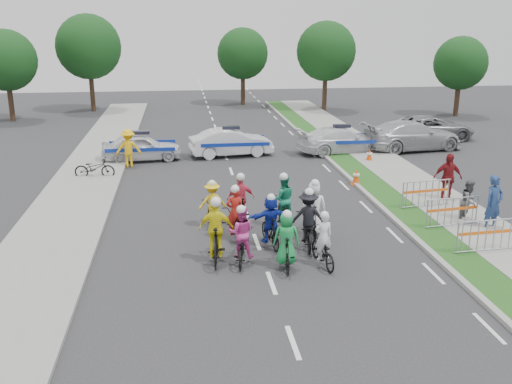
{
  "coord_description": "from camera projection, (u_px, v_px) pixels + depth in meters",
  "views": [
    {
      "loc": [
        -2.27,
        -13.86,
        6.8
      ],
      "look_at": [
        0.23,
        4.9,
        1.1
      ],
      "focal_mm": 40.0,
      "sensor_mm": 36.0,
      "label": 1
    }
  ],
  "objects": [
    {
      "name": "sidewalk_right",
      "position": [
        453.0,
        210.0,
        21.09
      ],
      "size": [
        2.4,
        60.0,
        0.13
      ],
      "primitive_type": "cube",
      "color": "gray",
      "rests_on": "ground"
    },
    {
      "name": "ground",
      "position": [
        271.0,
        283.0,
        15.4
      ],
      "size": [
        90.0,
        90.0,
        0.0
      ],
      "primitive_type": "plane",
      "color": "#28282B",
      "rests_on": "ground"
    },
    {
      "name": "barrier_1",
      "position": [
        452.0,
        213.0,
        19.23
      ],
      "size": [
        2.05,
        0.74,
        1.12
      ],
      "primitive_type": null,
      "rotation": [
        0.0,
        0.0,
        0.12
      ],
      "color": "#A5A8AD",
      "rests_on": "ground"
    },
    {
      "name": "tree_2",
      "position": [
        461.0,
        63.0,
        41.25
      ],
      "size": [
        3.85,
        3.85,
        5.77
      ],
      "color": "#382619",
      "rests_on": "ground"
    },
    {
      "name": "spectator_0",
      "position": [
        494.0,
        203.0,
        18.99
      ],
      "size": [
        0.81,
        0.65,
        1.92
      ],
      "primitive_type": "imported",
      "rotation": [
        0.0,
        0.0,
        0.32
      ],
      "color": "navy",
      "rests_on": "ground"
    },
    {
      "name": "rider_0",
      "position": [
        323.0,
        247.0,
        16.37
      ],
      "size": [
        0.8,
        1.71,
        1.68
      ],
      "rotation": [
        0.0,
        0.0,
        3.28
      ],
      "color": "black",
      "rests_on": "ground"
    },
    {
      "name": "cone_0",
      "position": [
        356.0,
        177.0,
        24.51
      ],
      "size": [
        0.4,
        0.4,
        0.7
      ],
      "color": "#F24C0C",
      "rests_on": "ground"
    },
    {
      "name": "tree_1",
      "position": [
        326.0,
        51.0,
        43.7
      ],
      "size": [
        4.55,
        4.55,
        6.82
      ],
      "color": "#382619",
      "rests_on": "ground"
    },
    {
      "name": "rider_3",
      "position": [
        216.0,
        237.0,
        16.55
      ],
      "size": [
        1.06,
        1.97,
        2.02
      ],
      "rotation": [
        0.0,
        0.0,
        3.03
      ],
      "color": "black",
      "rests_on": "ground"
    },
    {
      "name": "police_car_1",
      "position": [
        231.0,
        142.0,
        29.71
      ],
      "size": [
        4.46,
        2.08,
        1.41
      ],
      "primitive_type": "imported",
      "rotation": [
        0.0,
        0.0,
        1.71
      ],
      "color": "silver",
      "rests_on": "ground"
    },
    {
      "name": "spectator_1",
      "position": [
        469.0,
        201.0,
        19.88
      ],
      "size": [
        0.94,
        0.91,
        1.53
      ],
      "primitive_type": "imported",
      "rotation": [
        0.0,
        0.0,
        0.64
      ],
      "color": "#535358",
      "rests_on": "ground"
    },
    {
      "name": "tree_3",
      "position": [
        89.0,
        47.0,
        43.22
      ],
      "size": [
        4.9,
        4.9,
        7.35
      ],
      "color": "#382619",
      "rests_on": "ground"
    },
    {
      "name": "rider_7",
      "position": [
        314.0,
        214.0,
        18.63
      ],
      "size": [
        0.87,
        1.89,
        1.93
      ],
      "rotation": [
        0.0,
        0.0,
        3.01
      ],
      "color": "black",
      "rests_on": "ground"
    },
    {
      "name": "barrier_0",
      "position": [
        486.0,
        237.0,
        17.11
      ],
      "size": [
        2.03,
        0.64,
        1.12
      ],
      "primitive_type": null,
      "rotation": [
        0.0,
        0.0,
        0.07
      ],
      "color": "#A5A8AD",
      "rests_on": "ground"
    },
    {
      "name": "spectator_2",
      "position": [
        448.0,
        178.0,
        22.07
      ],
      "size": [
        1.16,
        0.54,
        1.93
      ],
      "primitive_type": "imported",
      "rotation": [
        0.0,
        0.0,
        -0.06
      ],
      "color": "maroon",
      "rests_on": "ground"
    },
    {
      "name": "rider_9",
      "position": [
        241.0,
        205.0,
        19.53
      ],
      "size": [
        1.0,
        1.86,
        1.9
      ],
      "rotation": [
        0.0,
        0.0,
        3.27
      ],
      "color": "black",
      "rests_on": "ground"
    },
    {
      "name": "cone_1",
      "position": [
        369.0,
        156.0,
        28.39
      ],
      "size": [
        0.4,
        0.4,
        0.7
      ],
      "color": "#F24C0C",
      "rests_on": "ground"
    },
    {
      "name": "civilian_sedan",
      "position": [
        412.0,
        135.0,
        31.05
      ],
      "size": [
        5.76,
        3.03,
        1.59
      ],
      "primitive_type": "imported",
      "rotation": [
        0.0,
        0.0,
        1.72
      ],
      "color": "#ACACB1",
      "rests_on": "ground"
    },
    {
      "name": "tree_4",
      "position": [
        243.0,
        54.0,
        46.84
      ],
      "size": [
        4.2,
        4.2,
        6.3
      ],
      "color": "#382619",
      "rests_on": "ground"
    },
    {
      "name": "marshal_hiviz",
      "position": [
        129.0,
        148.0,
        27.41
      ],
      "size": [
        1.2,
        0.71,
        1.83
      ],
      "primitive_type": "imported",
      "rotation": [
        0.0,
        0.0,
        3.17
      ],
      "color": "yellow",
      "rests_on": "ground"
    },
    {
      "name": "barrier_2",
      "position": [
        426.0,
        195.0,
        21.27
      ],
      "size": [
        2.05,
        0.76,
        1.12
      ],
      "primitive_type": null,
      "rotation": [
        0.0,
        0.0,
        0.13
      ],
      "color": "#A5A8AD",
      "rests_on": "ground"
    },
    {
      "name": "grass_strip",
      "position": [
        406.0,
        213.0,
        20.86
      ],
      "size": [
        1.2,
        60.0,
        0.11
      ],
      "primitive_type": "cube",
      "color": "#1F4716",
      "rests_on": "ground"
    },
    {
      "name": "tree_0",
      "position": [
        6.0,
        60.0,
        39.0
      ],
      "size": [
        4.2,
        4.2,
        6.3
      ],
      "color": "#382619",
      "rests_on": "ground"
    },
    {
      "name": "rider_8",
      "position": [
        283.0,
        207.0,
        19.44
      ],
      "size": [
        0.81,
        1.9,
        1.93
      ],
      "rotation": [
        0.0,
        0.0,
        3.13
      ],
      "color": "black",
      "rests_on": "ground"
    },
    {
      "name": "sidewalk_left",
      "position": [
        59.0,
        228.0,
        19.31
      ],
      "size": [
        3.0,
        60.0,
        0.13
      ],
      "primitive_type": "cube",
      "color": "gray",
      "rests_on": "ground"
    },
    {
      "name": "police_car_2",
      "position": [
        341.0,
        140.0,
        30.4
      ],
      "size": [
        4.96,
        2.66,
        1.37
      ],
      "primitive_type": "imported",
      "rotation": [
        0.0,
        0.0,
        1.74
      ],
      "color": "silver",
      "rests_on": "ground"
    },
    {
      "name": "rider_1",
      "position": [
        286.0,
        245.0,
        16.13
      ],
      "size": [
        0.78,
        1.73,
        1.79
      ],
      "rotation": [
        0.0,
        0.0,
        3.06
      ],
      "color": "black",
      "rests_on": "ground"
    },
    {
      "name": "rider_2",
      "position": [
        241.0,
        241.0,
        16.54
      ],
      "size": [
        0.88,
        1.83,
        1.79
      ],
      "rotation": [
        0.0,
        0.0,
        2.98
      ],
      "color": "black",
      "rests_on": "ground"
    },
    {
      "name": "parked_bike",
      "position": [
        95.0,
        168.0,
        25.51
      ],
      "size": [
        1.82,
        0.74,
        0.94
      ],
      "primitive_type": "imported",
      "rotation": [
        0.0,
        0.0,
        1.5
      ],
      "color": "black",
      "rests_on": "ground"
    },
    {
      "name": "rider_10",
      "position": [
        212.0,
        209.0,
        19.39
      ],
      "size": [
        1.01,
        1.73,
        1.7
      ],
      "rotation": [
        0.0,
        0.0,
        3.28
      ],
      "color": "black",
      "rests_on": "ground"
    },
    {
      "name": "rider_4",
      "position": [
        308.0,
        224.0,
        17.67
      ],
      "size": [
        1.15,
        1.97,
        1.94
      ],
      "rotation": [
        0.0,
        0.0,
        3.01
      ],
      "color": "black",
      "rests_on": "ground"
    },
    {
      "name": "curb_right",
      "position": [
        388.0,
        213.0,
        20.77
      ],
      "size": [
        0.2,
        60.0,
        0.12
      ],
      "primitive_type": "cube",
      "color": "gray",
      "rests_on": "ground"
    },
    {
      "name": "civilian_suv",
      "position": [
        430.0,
        128.0,
        33.81
      ],
      "size": [
        5.15,
        2.43,
        1.42
      ],
      "primitive_type": "imported",
      "rotation": [
        0.0,
        0.0,
        1.58
      ],
      "color": "slate",
      "rests_on": "ground"
    },
    {
      "name": "rider_6",
      "position": [
        235.0,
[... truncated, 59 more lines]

